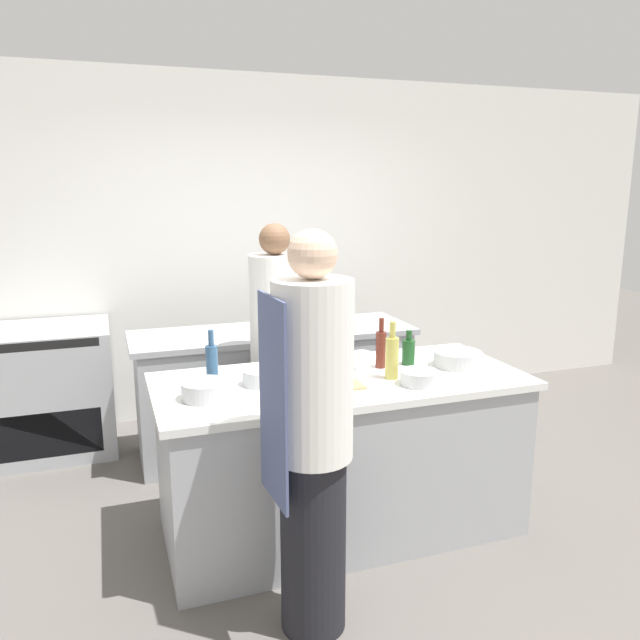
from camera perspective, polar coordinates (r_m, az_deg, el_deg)
name	(u,v)px	position (r m, az deg, el deg)	size (l,w,h in m)	color
ground_plane	(340,526)	(3.78, 1.85, -18.34)	(16.00, 16.00, 0.00)	#605B56
wall_back	(250,248)	(5.32, -6.40, 6.58)	(8.00, 0.06, 2.80)	silver
prep_counter	(341,454)	(3.57, 1.90, -12.13)	(2.01, 0.90, 0.90)	#A8AAAF
pass_counter	(275,389)	(4.63, -4.18, -6.29)	(2.03, 0.67, 0.90)	#A8AAAF
oven_range	(45,390)	(4.98, -23.84, -5.90)	(0.94, 0.75, 0.92)	#A8AAAF
chef_at_prep_near	(312,439)	(2.65, -0.73, -10.79)	(0.36, 0.34, 1.76)	black
chef_at_stove	(277,356)	(3.98, -3.97, -3.32)	(0.36, 0.34, 1.69)	black
bottle_olive_oil	(212,364)	(3.29, -9.85, -3.99)	(0.06, 0.06, 0.30)	#2D5175
bottle_vinegar	(392,356)	(3.39, 6.60, -3.31)	(0.07, 0.07, 0.31)	#B2A84C
bottle_wine	(408,351)	(3.67, 8.09, -2.82)	(0.08, 0.08, 0.20)	#19471E
bottle_cooking_oil	(381,348)	(3.58, 5.60, -2.57)	(0.06, 0.06, 0.29)	#5B2319
bowl_mixing_large	(205,390)	(3.12, -10.47, -6.34)	(0.23, 0.23, 0.09)	#B7BABC
bowl_prep_small	(457,359)	(3.70, 12.46, -3.47)	(0.28, 0.28, 0.09)	#B7BABC
bowl_ceramic_blue	(261,377)	(3.30, -5.40, -5.24)	(0.19, 0.19, 0.08)	#B7BABC
bowl_wooden_salad	(419,378)	(3.33, 9.06, -5.23)	(0.20, 0.20, 0.08)	#B7BABC
cup	(362,361)	(3.55, 3.86, -3.72)	(0.10, 0.10, 0.10)	white
cutting_board	(335,386)	(3.26, 1.41, -6.02)	(0.28, 0.19, 0.01)	tan
stockpot	(335,317)	(4.54, 1.39, 0.30)	(0.29, 0.29, 0.17)	#A8AAAF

